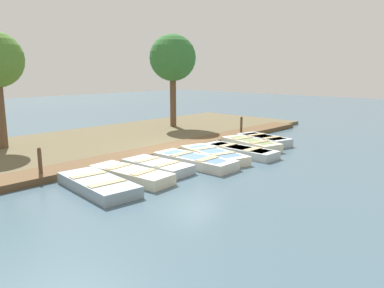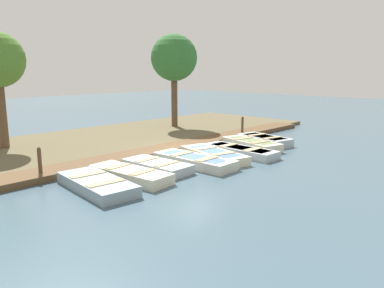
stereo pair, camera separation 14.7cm
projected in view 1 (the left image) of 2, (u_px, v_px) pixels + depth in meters
The scene contains 14 objects.
ground_plane at pixel (187, 155), 15.89m from camera, with size 80.00×80.00×0.00m, color #425B6B.
shore_bank at pixel (116, 139), 19.20m from camera, with size 8.00×24.00×0.20m.
dock_walkway at pixel (168, 149), 16.65m from camera, with size 1.35×20.61×0.23m.
rowboat_0 at pixel (98, 184), 11.26m from camera, with size 3.19×1.55×0.36m.
rowboat_1 at pixel (131, 174), 12.29m from camera, with size 3.12×1.29×0.38m.
rowboat_2 at pixel (157, 166), 13.42m from camera, with size 2.68×1.24×0.35m.
rowboat_3 at pixel (194, 161), 14.16m from camera, with size 3.40×1.21×0.38m.
rowboat_4 at pixel (214, 155), 15.11m from camera, with size 3.41×1.88×0.38m.
rowboat_5 at pixel (240, 151), 15.97m from camera, with size 3.40×1.14×0.35m.
rowboat_6 at pixel (251, 144), 17.29m from camera, with size 3.17×1.78×0.41m.
rowboat_7 at pixel (264, 140), 18.35m from camera, with size 2.90×1.76×0.41m.
mooring_post_near at pixel (40, 164), 12.21m from camera, with size 0.13×0.13×1.10m.
mooring_post_far at pixel (241, 126), 20.38m from camera, with size 0.13×0.13×1.10m.
park_tree_left at pixel (173, 59), 22.10m from camera, with size 2.75×2.75×5.67m.
Camera 1 is at (10.65, -11.27, 3.53)m, focal length 35.00 mm.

